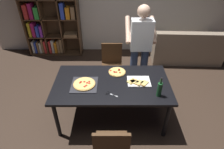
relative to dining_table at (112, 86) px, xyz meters
The scene contains 12 objects.
ground_plane 0.68m from the dining_table, ahead, with size 12.00×12.00×0.00m, color #38281E.
dining_table is the anchor object (origin of this frame).
chair_near_camera 1.00m from the dining_table, 90.00° to the right, with size 0.42×0.42×0.90m.
chair_far_side 1.00m from the dining_table, 90.00° to the left, with size 0.42×0.42×0.90m.
couch 2.77m from the dining_table, 46.32° to the left, with size 1.74×0.93×0.85m.
bookshelf 2.86m from the dining_table, 123.46° to the left, with size 1.40×0.35×1.95m.
person_serving_pizza 0.98m from the dining_table, 55.50° to the left, with size 0.55×0.54×1.75m.
pepperoni_pizza_on_tray 0.44m from the dining_table, behind, with size 0.40×0.40×0.04m.
pizza_slices_on_towel 0.42m from the dining_table, ahead, with size 0.38×0.29×0.03m.
wine_bottle 0.76m from the dining_table, 24.15° to the right, with size 0.07×0.07×0.32m.
kitchen_scissors 0.29m from the dining_table, 95.90° to the right, with size 0.19×0.14×0.01m.
second_pizza_plain 0.31m from the dining_table, 71.96° to the left, with size 0.29×0.29×0.03m.
Camera 1 is at (0.01, -2.36, 2.58)m, focal length 30.28 mm.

